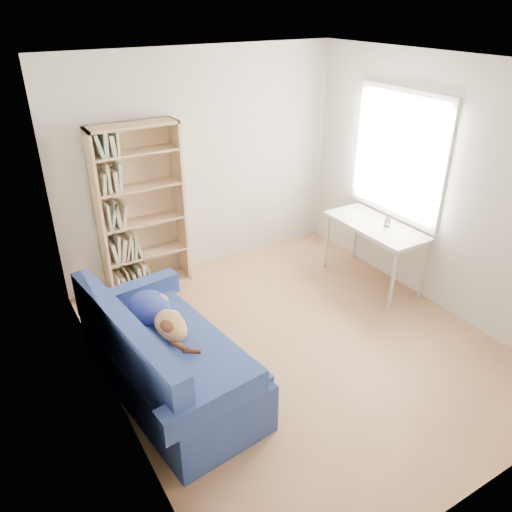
{
  "coord_description": "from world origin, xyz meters",
  "views": [
    {
      "loc": [
        -2.4,
        -3.2,
        3.06
      ],
      "look_at": [
        -0.22,
        0.42,
        0.85
      ],
      "focal_mm": 35.0,
      "sensor_mm": 36.0,
      "label": 1
    }
  ],
  "objects_px": {
    "bookshelf": "(142,217)",
    "pen_cup": "(387,222)",
    "sofa": "(165,359)",
    "desk": "(375,230)"
  },
  "relations": [
    {
      "from": "sofa",
      "to": "pen_cup",
      "type": "bearing_deg",
      "value": 1.34
    },
    {
      "from": "desk",
      "to": "pen_cup",
      "type": "bearing_deg",
      "value": -55.91
    },
    {
      "from": "sofa",
      "to": "pen_cup",
      "type": "height_order",
      "value": "sofa"
    },
    {
      "from": "bookshelf",
      "to": "desk",
      "type": "xyz_separation_m",
      "value": [
        2.3,
        -1.29,
        -0.2
      ]
    },
    {
      "from": "desk",
      "to": "pen_cup",
      "type": "relative_size",
      "value": 8.41
    },
    {
      "from": "desk",
      "to": "bookshelf",
      "type": "bearing_deg",
      "value": 150.63
    },
    {
      "from": "bookshelf",
      "to": "desk",
      "type": "height_order",
      "value": "bookshelf"
    },
    {
      "from": "bookshelf",
      "to": "pen_cup",
      "type": "xyz_separation_m",
      "value": [
        2.37,
        -1.39,
        -0.07
      ]
    },
    {
      "from": "sofa",
      "to": "desk",
      "type": "bearing_deg",
      "value": 3.53
    },
    {
      "from": "pen_cup",
      "to": "bookshelf",
      "type": "bearing_deg",
      "value": 149.51
    }
  ]
}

